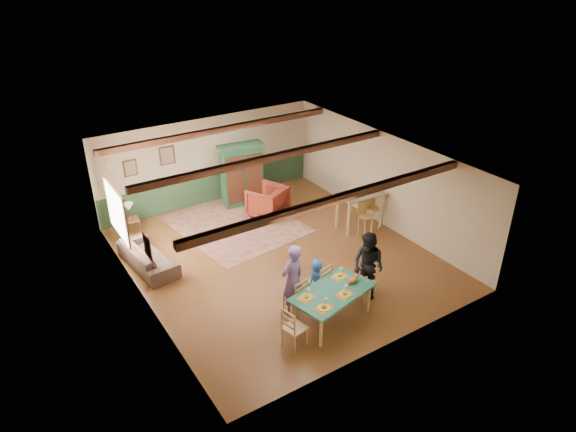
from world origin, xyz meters
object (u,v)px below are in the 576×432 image
person_man (293,280)px  dining_chair_end_left (295,327)px  person_child (317,279)px  bar_stool_right (373,212)px  dining_chair_far_right (319,281)px  armchair (268,201)px  dining_chair_end_right (364,281)px  sofa (148,256)px  cat (352,280)px  dining_table (332,306)px  bar_stool_left (365,220)px  person_woman (368,266)px  dining_chair_far_left (295,296)px  armoire (242,175)px  end_table (132,227)px  counter_table (360,210)px  table_lamp (129,211)px

person_man → dining_chair_end_left: bearing=46.8°
person_child → bar_stool_right: bar_stool_right is taller
dining_chair_far_right → armchair: (1.13, 4.17, -0.00)m
dining_chair_end_left → bar_stool_right: (4.54, 2.88, 0.04)m
dining_chair_end_left → dining_chair_end_right: bearing=-90.0°
dining_chair_end_right → sofa: dining_chair_end_right is taller
dining_chair_end_left → cat: dining_chair_end_left is taller
dining_chair_end_left → person_child: (1.31, 1.09, 0.03)m
dining_table → person_man: size_ratio=1.04×
cat → bar_stool_left: (2.41, 2.38, -0.32)m
dining_chair_far_right → dining_chair_end_right: bearing=136.2°
dining_table → cat: bearing=2.0°
person_woman → armchair: size_ratio=1.59×
dining_chair_end_right → bar_stool_left: size_ratio=0.93×
person_man → dining_chair_far_left: bearing=90.0°
dining_chair_end_right → bar_stool_right: size_ratio=0.93×
dining_table → cat: 0.71m
person_child → armoire: bearing=-112.2°
end_table → counter_table: size_ratio=0.40×
dining_chair_far_right → bar_stool_right: bearing=-162.1°
person_woman → dining_table: bearing=-90.0°
person_woman → armchair: person_woman is taller
armchair → table_lamp: bearing=-39.8°
person_man → person_child: size_ratio=1.72×
person_child → sofa: 4.34m
person_man → bar_stool_left: size_ratio=1.69×
bar_stool_right → dining_chair_end_right: bearing=-130.6°
dining_chair_far_left → person_woman: person_woman is taller
dining_table → dining_chair_far_left: bearing=131.4°
armchair → table_lamp: table_lamp is taller
cat → table_lamp: size_ratio=0.74×
person_child → end_table: (-2.65, 5.06, -0.23)m
dining_chair_far_right → bar_stool_left: size_ratio=0.93×
end_table → bar_stool_left: size_ratio=0.52×
armchair → person_woman: bearing=62.4°
table_lamp → dining_table: bearing=-67.6°
dining_table → dining_chair_end_right: dining_chair_end_right is taller
person_man → person_woman: 1.79m
bar_stool_left → dining_chair_end_right: bearing=-132.2°
counter_table → dining_chair_far_left: bearing=-148.4°
dining_chair_end_left → person_man: size_ratio=0.55×
sofa → counter_table: 5.91m
person_woman → armoire: (-0.08, 5.79, 0.16)m
dining_chair_end_right → armoire: 5.83m
dining_chair_end_right → counter_table: counter_table is taller
person_man → dining_chair_far_right: bearing=174.3°
dining_chair_end_left → cat: bearing=-93.4°
dining_table → dining_chair_far_right: size_ratio=1.89×
sofa → dining_chair_end_left: bearing=-167.2°
dining_table → sofa: 4.89m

